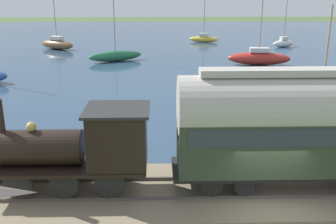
% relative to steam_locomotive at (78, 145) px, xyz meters
% --- Properties ---
extents(ground_plane, '(200.00, 200.00, 0.00)m').
position_rel_steam_locomotive_xyz_m(ground_plane, '(-1.47, -6.67, -2.36)').
color(ground_plane, '#476033').
extents(harbor_water, '(80.00, 80.00, 0.01)m').
position_rel_steam_locomotive_xyz_m(harbor_water, '(42.56, -6.67, -2.35)').
color(harbor_water, '#2D4760').
rests_on(harbor_water, ground).
extents(rail_embankment, '(4.51, 56.00, 0.65)m').
position_rel_steam_locomotive_xyz_m(rail_embankment, '(0.00, -6.67, -2.09)').
color(rail_embankment, '#84755B').
rests_on(rail_embankment, ground).
extents(steam_locomotive, '(2.10, 6.36, 3.42)m').
position_rel_steam_locomotive_xyz_m(steam_locomotive, '(0.00, 0.00, 0.00)').
color(steam_locomotive, black).
rests_on(steam_locomotive, rail_embankment).
extents(passenger_coach, '(2.29, 9.21, 4.43)m').
position_rel_steam_locomotive_xyz_m(passenger_coach, '(0.00, -7.97, 0.73)').
color(passenger_coach, black).
rests_on(passenger_coach, rail_embankment).
extents(sailboat_yellow, '(2.26, 4.47, 7.88)m').
position_rel_steam_locomotive_xyz_m(sailboat_yellow, '(45.46, -9.78, -1.79)').
color(sailboat_yellow, gold).
rests_on(sailboat_yellow, harbor_water).
extents(sailboat_red, '(2.48, 6.62, 8.03)m').
position_rel_steam_locomotive_xyz_m(sailboat_red, '(27.35, -13.46, -1.61)').
color(sailboat_red, '#B72D23').
rests_on(sailboat_red, harbor_water).
extents(sailboat_green, '(3.67, 6.02, 8.67)m').
position_rel_steam_locomotive_xyz_m(sailboat_green, '(29.95, 1.73, -1.74)').
color(sailboat_green, '#236B42').
rests_on(sailboat_green, harbor_water).
extents(sailboat_brown, '(4.26, 5.43, 6.83)m').
position_rel_steam_locomotive_xyz_m(sailboat_brown, '(38.99, 10.25, -1.66)').
color(sailboat_brown, brown).
rests_on(sailboat_brown, harbor_water).
extents(sailboat_white, '(2.20, 3.50, 6.22)m').
position_rel_steam_locomotive_xyz_m(sailboat_white, '(40.19, -20.06, -1.77)').
color(sailboat_white, white).
rests_on(sailboat_white, harbor_water).
extents(sailboat_gray, '(2.35, 5.00, 6.93)m').
position_rel_steam_locomotive_xyz_m(sailboat_gray, '(6.70, -11.53, -1.71)').
color(sailboat_gray, gray).
rests_on(sailboat_gray, harbor_water).
extents(rowboat_far_out, '(2.00, 2.15, 0.52)m').
position_rel_steam_locomotive_xyz_m(rowboat_far_out, '(11.53, -0.56, -2.09)').
color(rowboat_far_out, beige).
rests_on(rowboat_far_out, harbor_water).
extents(rowboat_off_pier, '(2.75, 2.20, 0.55)m').
position_rel_steam_locomotive_xyz_m(rowboat_off_pier, '(4.56, -5.99, -2.07)').
color(rowboat_off_pier, '#B7B2A3').
rests_on(rowboat_off_pier, harbor_water).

